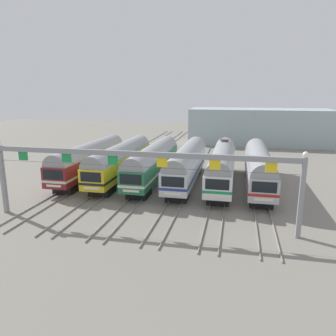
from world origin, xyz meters
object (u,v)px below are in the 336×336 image
(commuter_train_yellow, at_px, (121,160))
(commuter_train_silver, at_px, (187,163))
(catenary_gantry, at_px, (137,164))
(commuter_train_white, at_px, (222,164))
(commuter_train_stainless, at_px, (259,166))
(commuter_train_maroon, at_px, (90,158))
(commuter_train_green, at_px, (153,161))

(commuter_train_yellow, relative_size, commuter_train_silver, 1.00)
(commuter_train_yellow, height_order, commuter_train_silver, same)
(commuter_train_yellow, xyz_separation_m, catenary_gantry, (6.50, -13.49, 2.69))
(commuter_train_white, xyz_separation_m, catenary_gantry, (-6.50, -13.50, 2.69))
(commuter_train_silver, distance_m, commuter_train_stainless, 8.67)
(commuter_train_stainless, height_order, catenary_gantry, catenary_gantry)
(commuter_train_white, height_order, commuter_train_stainless, commuter_train_white)
(catenary_gantry, bearing_deg, commuter_train_yellow, 115.73)
(commuter_train_stainless, bearing_deg, commuter_train_maroon, 180.00)
(catenary_gantry, bearing_deg, commuter_train_stainless, 51.23)
(commuter_train_maroon, bearing_deg, commuter_train_green, 0.00)
(commuter_train_yellow, xyz_separation_m, commuter_train_white, (13.01, 0.00, 0.00))
(commuter_train_maroon, height_order, commuter_train_stainless, same)
(commuter_train_maroon, xyz_separation_m, commuter_train_white, (17.34, 0.00, 0.00))
(commuter_train_stainless, xyz_separation_m, catenary_gantry, (-10.84, -13.49, 2.69))
(commuter_train_silver, bearing_deg, commuter_train_yellow, 180.00)
(commuter_train_silver, bearing_deg, commuter_train_stainless, 0.00)
(commuter_train_silver, xyz_separation_m, commuter_train_white, (4.34, 0.00, 0.00))
(commuter_train_silver, bearing_deg, commuter_train_green, 180.00)
(commuter_train_silver, xyz_separation_m, commuter_train_stainless, (8.67, 0.00, 0.00))
(commuter_train_maroon, relative_size, catenary_gantry, 0.67)
(commuter_train_yellow, xyz_separation_m, commuter_train_stainless, (17.34, 0.00, 0.00))
(commuter_train_silver, bearing_deg, commuter_train_maroon, 180.00)
(commuter_train_yellow, height_order, commuter_train_white, commuter_train_white)
(commuter_train_maroon, xyz_separation_m, commuter_train_stainless, (21.68, 0.00, 0.00))
(commuter_train_white, xyz_separation_m, commuter_train_stainless, (4.34, -0.00, -0.00))
(commuter_train_yellow, distance_m, commuter_train_stainless, 17.34)
(commuter_train_stainless, bearing_deg, catenary_gantry, -128.77)
(commuter_train_maroon, height_order, commuter_train_silver, same)
(commuter_train_yellow, bearing_deg, commuter_train_green, 0.00)
(commuter_train_green, distance_m, commuter_train_silver, 4.34)
(commuter_train_white, bearing_deg, catenary_gantry, -115.72)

